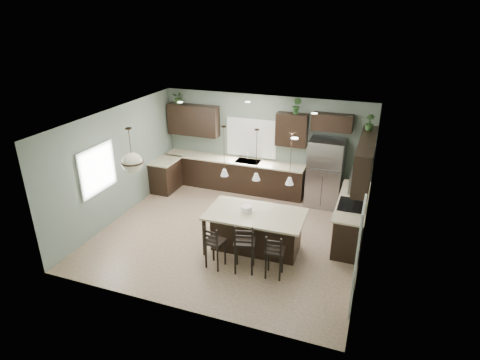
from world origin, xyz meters
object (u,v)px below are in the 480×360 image
at_px(serving_dish, 247,209).
at_px(plant_back_left, 179,98).
at_px(bar_stool_center, 245,247).
at_px(kitchen_island, 255,232).
at_px(bar_stool_right, 275,255).
at_px(bar_stool_left, 215,246).
at_px(refrigerator, 325,173).

distance_m(serving_dish, plant_back_left, 4.65).
distance_m(bar_stool_center, plant_back_left, 5.47).
relative_size(kitchen_island, bar_stool_right, 2.14).
distance_m(kitchen_island, bar_stool_center, 0.79).
bearing_deg(bar_stool_right, plant_back_left, 131.79).
bearing_deg(plant_back_left, kitchen_island, -42.11).
bearing_deg(kitchen_island, bar_stool_center, -89.24).
bearing_deg(bar_stool_center, bar_stool_left, 173.45).
bearing_deg(kitchen_island, serving_dish, -180.00).
xyz_separation_m(refrigerator, bar_stool_center, (-1.01, -3.57, -0.36)).
height_order(refrigerator, bar_stool_right, refrigerator).
bearing_deg(bar_stool_center, bar_stool_right, -12.07).
distance_m(refrigerator, serving_dish, 3.06).
height_order(serving_dish, bar_stool_right, serving_dish).
height_order(bar_stool_left, bar_stool_right, bar_stool_left).
xyz_separation_m(kitchen_island, bar_stool_center, (0.03, -0.78, 0.10)).
distance_m(serving_dish, bar_stool_center, 0.92).
xyz_separation_m(serving_dish, plant_back_left, (-3.15, 3.03, 1.59)).
xyz_separation_m(bar_stool_left, bar_stool_center, (0.61, 0.08, 0.07)).
distance_m(kitchen_island, serving_dish, 0.57).
distance_m(kitchen_island, plant_back_left, 4.98).
bearing_deg(serving_dish, refrigerator, 66.09).
xyz_separation_m(bar_stool_left, bar_stool_right, (1.23, 0.10, -0.00)).
bearing_deg(kitchen_island, bar_stool_left, -125.27).
bearing_deg(plant_back_left, bar_stool_center, -48.45).
height_order(serving_dish, bar_stool_left, serving_dish).
bearing_deg(bar_stool_left, plant_back_left, 134.91).
relative_size(bar_stool_left, bar_stool_right, 1.01).
bearing_deg(refrigerator, bar_stool_center, -105.83).
distance_m(bar_stool_right, plant_back_left, 5.89).
height_order(kitchen_island, plant_back_left, plant_back_left).
distance_m(kitchen_island, bar_stool_left, 1.04).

